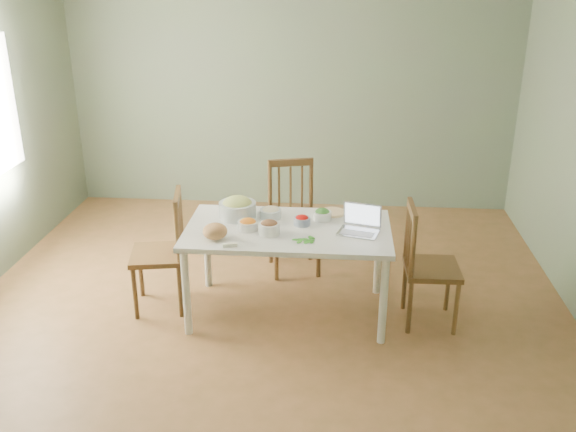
# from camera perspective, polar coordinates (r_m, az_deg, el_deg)

# --- Properties ---
(floor) EXTENTS (5.00, 5.00, 0.00)m
(floor) POSITION_cam_1_polar(r_m,az_deg,el_deg) (5.30, -1.91, -8.42)
(floor) COLOR brown
(floor) RESTS_ON ground
(wall_back) EXTENTS (5.00, 0.00, 2.70)m
(wall_back) POSITION_cam_1_polar(r_m,az_deg,el_deg) (7.19, 0.28, 11.29)
(wall_back) COLOR #657E5D
(wall_back) RESTS_ON ground
(wall_front) EXTENTS (5.00, 0.00, 2.70)m
(wall_front) POSITION_cam_1_polar(r_m,az_deg,el_deg) (2.50, -8.98, -10.53)
(wall_front) COLOR #657E5D
(wall_front) RESTS_ON ground
(dining_table) EXTENTS (1.60, 0.90, 0.75)m
(dining_table) POSITION_cam_1_polar(r_m,az_deg,el_deg) (5.09, -0.00, -4.97)
(dining_table) COLOR white
(dining_table) RESTS_ON floor
(chair_far) EXTENTS (0.54, 0.53, 1.02)m
(chair_far) POSITION_cam_1_polar(r_m,az_deg,el_deg) (5.74, 0.56, -0.27)
(chair_far) COLOR #53371F
(chair_far) RESTS_ON floor
(chair_left) EXTENTS (0.49, 0.51, 1.00)m
(chair_left) POSITION_cam_1_polar(r_m,az_deg,el_deg) (5.23, -11.72, -3.18)
(chair_left) COLOR #53371F
(chair_left) RESTS_ON floor
(chair_right) EXTENTS (0.42, 0.44, 0.98)m
(chair_right) POSITION_cam_1_polar(r_m,az_deg,el_deg) (5.04, 12.89, -4.40)
(chair_right) COLOR #53371F
(chair_right) RESTS_ON floor
(bread_boule) EXTENTS (0.24, 0.24, 0.12)m
(bread_boule) POSITION_cam_1_polar(r_m,az_deg,el_deg) (4.75, -6.60, -1.38)
(bread_boule) COLOR tan
(bread_boule) RESTS_ON dining_table
(butter_stick) EXTENTS (0.11, 0.05, 0.03)m
(butter_stick) POSITION_cam_1_polar(r_m,az_deg,el_deg) (4.62, -5.26, -2.62)
(butter_stick) COLOR white
(butter_stick) RESTS_ON dining_table
(bowl_squash) EXTENTS (0.37, 0.37, 0.17)m
(bowl_squash) POSITION_cam_1_polar(r_m,az_deg,el_deg) (5.12, -4.59, 0.78)
(bowl_squash) COLOR #C9D067
(bowl_squash) RESTS_ON dining_table
(bowl_carrot) EXTENTS (0.16, 0.16, 0.09)m
(bowl_carrot) POSITION_cam_1_polar(r_m,az_deg,el_deg) (4.89, -3.64, -0.76)
(bowl_carrot) COLOR orange
(bowl_carrot) RESTS_ON dining_table
(bowl_onion) EXTENTS (0.22, 0.22, 0.09)m
(bowl_onion) POSITION_cam_1_polar(r_m,az_deg,el_deg) (5.11, -1.58, 0.32)
(bowl_onion) COLOR beige
(bowl_onion) RESTS_ON dining_table
(bowl_mushroom) EXTENTS (0.17, 0.17, 0.11)m
(bowl_mushroom) POSITION_cam_1_polar(r_m,az_deg,el_deg) (4.81, -1.71, -1.02)
(bowl_mushroom) COLOR #3A2515
(bowl_mushroom) RESTS_ON dining_table
(bowl_redpep) EXTENTS (0.17, 0.17, 0.08)m
(bowl_redpep) POSITION_cam_1_polar(r_m,az_deg,el_deg) (4.97, 1.27, -0.39)
(bowl_redpep) COLOR red
(bowl_redpep) RESTS_ON dining_table
(bowl_broccoli) EXTENTS (0.18, 0.18, 0.09)m
(bowl_broccoli) POSITION_cam_1_polar(r_m,az_deg,el_deg) (5.08, 3.12, 0.17)
(bowl_broccoli) COLOR #276221
(bowl_broccoli) RESTS_ON dining_table
(flatbread) EXTENTS (0.22, 0.22, 0.02)m
(flatbread) POSITION_cam_1_polar(r_m,az_deg,el_deg) (5.22, 4.01, 0.33)
(flatbread) COLOR beige
(flatbread) RESTS_ON dining_table
(basil_bunch) EXTENTS (0.19, 0.19, 0.02)m
(basil_bunch) POSITION_cam_1_polar(r_m,az_deg,el_deg) (4.71, 1.41, -2.07)
(basil_bunch) COLOR #0F570C
(basil_bunch) RESTS_ON dining_table
(laptop) EXTENTS (0.35, 0.31, 0.21)m
(laptop) POSITION_cam_1_polar(r_m,az_deg,el_deg) (4.82, 6.40, -0.43)
(laptop) COLOR silver
(laptop) RESTS_ON dining_table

